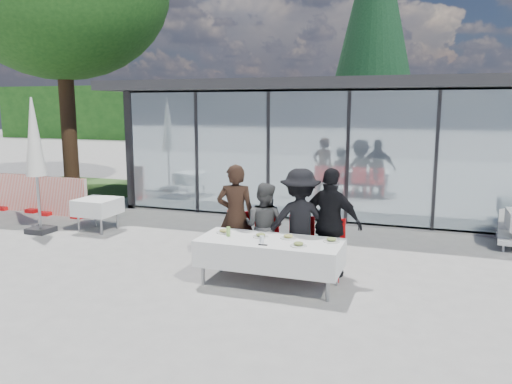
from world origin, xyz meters
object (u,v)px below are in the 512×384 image
diner_b (264,227)px  plate_c (288,237)px  diner_chair_b (265,239)px  plate_d (331,240)px  conifer_tree (374,23)px  diner_chair_c (300,242)px  market_umbrella (34,146)px  plate_a (224,231)px  plate_extra (299,244)px  juice_bottle (228,232)px  dining_table (270,253)px  folded_eyeglasses (263,245)px  diner_chair_a (237,236)px  diner_c (300,222)px  diner_a (236,216)px  diner_chair_d (331,245)px  plate_b (261,236)px  spare_table_left (98,207)px  diner_d (331,223)px

diner_b → plate_c: (0.58, -0.54, 0.01)m
diner_b → diner_chair_b: diner_b is taller
plate_d → conifer_tree: (-0.98, 13.22, 5.21)m
diner_chair_c → market_umbrella: 6.38m
plate_a → plate_extra: 1.41m
diner_chair_b → juice_bottle: bearing=-115.3°
dining_table → folded_eyeglasses: (-0.00, -0.34, 0.22)m
plate_extra → conifer_tree: bearing=92.4°
diner_chair_a → diner_chair_b: 0.53m
plate_c → conifer_tree: bearing=91.3°
plate_a → plate_d: same height
diner_chair_b → diner_c: (0.63, -0.04, 0.36)m
diner_a → plate_d: (1.79, -0.52, -0.14)m
diner_chair_a → diner_b: 0.58m
diner_chair_d → plate_a: 1.79m
plate_b → spare_table_left: plate_b is taller
diner_chair_a → dining_table: bearing=-41.2°
plate_extra → diner_chair_d: bearing=72.1°
spare_table_left → diner_chair_c: bearing=-14.5°
diner_c → plate_d: diner_c is taller
market_umbrella → juice_bottle: bearing=-16.0°
diner_b → folded_eyeglasses: (0.33, -1.05, -0.01)m
diner_c → diner_chair_d: diner_c is taller
diner_b → dining_table: bearing=124.3°
diner_a → conifer_tree: 13.70m
diner_d → plate_c: size_ratio=7.21×
dining_table → spare_table_left: size_ratio=2.63×
plate_extra → folded_eyeglasses: (-0.52, -0.13, -0.02)m
diner_chair_a → plate_d: diner_chair_a is taller
plate_extra → conifer_tree: size_ratio=0.02×
diner_b → plate_c: 0.80m
plate_b → conifer_tree: size_ratio=0.02×
juice_bottle → diner_chair_b: bearing=64.7°
plate_a → spare_table_left: (-3.92, 1.91, -0.22)m
diner_chair_c → plate_d: size_ratio=3.84×
diner_chair_d → conifer_tree: bearing=93.9°
diner_chair_c → plate_b: size_ratio=3.84×
dining_table → diner_d: 1.15m
plate_c → plate_extra: 0.45m
diner_d → juice_bottle: size_ratio=11.85×
spare_table_left → market_umbrella: market_umbrella is taller
dining_table → folded_eyeglasses: folded_eyeglasses is taller
diner_d → market_umbrella: (-6.70, 0.76, 1.04)m
plate_a → diner_chair_a: bearing=91.1°
plate_extra → diner_chair_a: bearing=145.2°
plate_b → folded_eyeglasses: bearing=-67.3°
diner_chair_a → plate_c: diner_chair_a is taller
diner_b → diner_d: bearing=-170.6°
diner_d → plate_b: size_ratio=7.21×
plate_extra → diner_chair_b: bearing=131.5°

